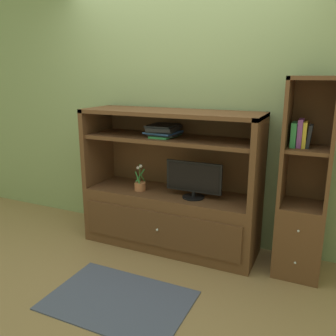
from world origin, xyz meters
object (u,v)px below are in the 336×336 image
Objects in this scene: media_console at (170,203)px; bookshelf_tall at (302,210)px; upright_book_row at (301,134)px; tv_monitor at (194,179)px; potted_plant at (140,185)px; magazine_stack at (164,130)px.

media_console is 1.21m from bookshelf_tall.
upright_book_row is at bearing -172.26° from bookshelf_tall.
media_console is 1.03× the size of bookshelf_tall.
bookshelf_tall reaches higher than upright_book_row.
media_console is 3.19× the size of tv_monitor.
bookshelf_tall reaches higher than tv_monitor.
bookshelf_tall is at bearing 3.35° from potted_plant.
media_console reaches higher than upright_book_row.
potted_plant is 0.16× the size of bookshelf_tall.
magazine_stack is 1.20m from upright_book_row.
tv_monitor is 2.01× the size of potted_plant.
bookshelf_tall reaches higher than potted_plant.
media_console is 0.35m from potted_plant.
potted_plant is 1.49m from bookshelf_tall.
magazine_stack is (-0.33, 0.06, 0.42)m from tv_monitor.
tv_monitor is 2.38× the size of upright_book_row.
upright_book_row reaches higher than tv_monitor.
potted_plant is 0.59m from magazine_stack.
magazine_stack is at bearing 18.72° from potted_plant.
upright_book_row is (0.87, 0.06, 0.46)m from tv_monitor.
tv_monitor is at bearing -14.89° from media_console.
magazine_stack is at bearing -179.50° from bookshelf_tall.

